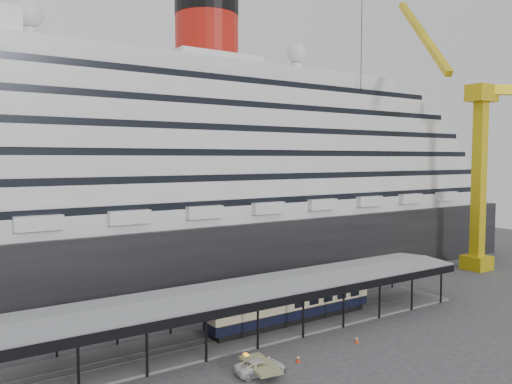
# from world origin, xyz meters

# --- Properties ---
(ground) EXTENTS (200.00, 200.00, 0.00)m
(ground) POSITION_xyz_m (0.00, 0.00, 0.00)
(ground) COLOR #373739
(ground) RESTS_ON ground
(cruise_ship) EXTENTS (130.00, 30.00, 43.90)m
(cruise_ship) POSITION_xyz_m (0.05, 32.00, 18.35)
(cruise_ship) COLOR black
(cruise_ship) RESTS_ON ground
(platform_canopy) EXTENTS (56.00, 9.18, 5.30)m
(platform_canopy) POSITION_xyz_m (0.00, 5.00, 2.36)
(platform_canopy) COLOR slate
(platform_canopy) RESTS_ON ground
(crane_yellow) EXTENTS (23.83, 18.78, 47.60)m
(crane_yellow) POSITION_xyz_m (47.06, 10.54, 19.96)
(crane_yellow) COLOR gold
(crane_yellow) RESTS_ON ground
(port_truck) EXTENTS (4.78, 2.67, 1.26)m
(port_truck) POSITION_xyz_m (-5.90, -4.01, 0.63)
(port_truck) COLOR silver
(port_truck) RESTS_ON ground
(pullman_carriage) EXTENTS (21.54, 3.05, 21.11)m
(pullman_carriage) POSITION_xyz_m (4.49, 5.00, 2.57)
(pullman_carriage) COLOR black
(pullman_carriage) RESTS_ON ground
(traffic_cone_left) EXTENTS (0.46, 0.46, 0.76)m
(traffic_cone_left) POSITION_xyz_m (-1.57, -3.92, 0.38)
(traffic_cone_left) COLOR red
(traffic_cone_left) RESTS_ON ground
(traffic_cone_mid) EXTENTS (0.52, 0.52, 0.85)m
(traffic_cone_mid) POSITION_xyz_m (-3.99, -2.60, 0.42)
(traffic_cone_mid) COLOR #DD440C
(traffic_cone_mid) RESTS_ON ground
(traffic_cone_right) EXTENTS (0.45, 0.45, 0.74)m
(traffic_cone_right) POSITION_xyz_m (6.49, -3.38, 0.37)
(traffic_cone_right) COLOR #EC420D
(traffic_cone_right) RESTS_ON ground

